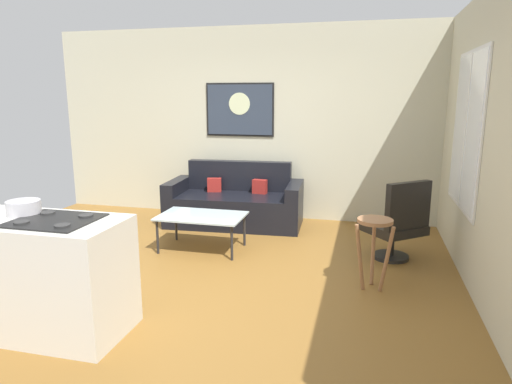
{
  "coord_description": "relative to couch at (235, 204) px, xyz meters",
  "views": [
    {
      "loc": [
        1.61,
        -4.17,
        1.82
      ],
      "look_at": [
        0.35,
        0.9,
        0.7
      ],
      "focal_mm": 31.8,
      "sensor_mm": 36.0,
      "label": 1
    }
  ],
  "objects": [
    {
      "name": "coffee_table",
      "position": [
        -0.07,
        -1.16,
        0.1
      ],
      "size": [
        1.01,
        0.63,
        0.43
      ],
      "color": "silver",
      "rests_on": "ground"
    },
    {
      "name": "mixing_bowl",
      "position": [
        -0.79,
        -3.14,
        0.66
      ],
      "size": [
        0.25,
        0.25,
        0.11
      ],
      "color": "silver",
      "rests_on": "kitchen_counter"
    },
    {
      "name": "window",
      "position": [
        2.78,
        -0.97,
        1.16
      ],
      "size": [
        0.03,
        1.39,
        1.62
      ],
      "color": "silver"
    },
    {
      "name": "back_wall",
      "position": [
        0.2,
        0.56,
        1.11
      ],
      "size": [
        6.4,
        0.05,
        2.8
      ],
      "primitive_type": "cube",
      "color": "beige",
      "rests_on": "ground"
    },
    {
      "name": "ground",
      "position": [
        0.2,
        -1.87,
        -0.31
      ],
      "size": [
        6.4,
        6.4,
        0.04
      ],
      "primitive_type": "cube",
      "color": "brown"
    },
    {
      "name": "armchair",
      "position": [
        2.17,
        -0.98,
        0.14
      ],
      "size": [
        0.79,
        0.78,
        0.92
      ],
      "color": "black",
      "rests_on": "ground"
    },
    {
      "name": "wall_painting",
      "position": [
        -0.07,
        0.51,
        1.31
      ],
      "size": [
        1.04,
        0.03,
        0.78
      ],
      "color": "black"
    },
    {
      "name": "couch",
      "position": [
        0.0,
        0.0,
        0.0
      ],
      "size": [
        1.93,
        0.96,
        0.87
      ],
      "color": "black",
      "rests_on": "ground"
    },
    {
      "name": "kitchen_counter",
      "position": [
        -0.71,
        -3.24,
        0.16
      ],
      "size": [
        1.55,
        0.66,
        0.93
      ],
      "color": "silver",
      "rests_on": "ground"
    },
    {
      "name": "bar_stool",
      "position": [
        1.91,
        -1.82,
        0.24
      ],
      "size": [
        0.38,
        0.37,
        0.69
      ],
      "color": "#996843",
      "rests_on": "ground"
    },
    {
      "name": "right_wall",
      "position": [
        2.82,
        -1.57,
        1.11
      ],
      "size": [
        0.05,
        6.4,
        2.8
      ],
      "primitive_type": "cube",
      "color": "beige",
      "rests_on": "ground"
    }
  ]
}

